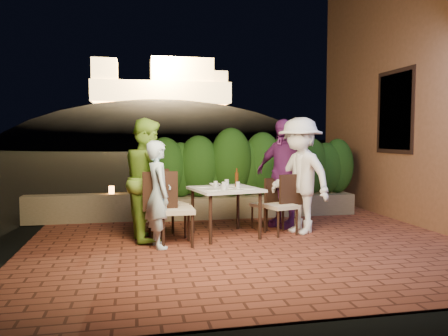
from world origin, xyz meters
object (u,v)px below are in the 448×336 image
object	(u,v)px
chair_right_back	(266,204)
diner_white	(300,176)
diner_green	(148,179)
diner_blue	(158,194)
chair_left_back	(167,203)
bowl	(215,185)
chair_right_front	(281,205)
diner_purple	(283,173)
dining_table	(225,212)
beer_bottle	(237,177)
parapet_lamp	(112,190)
chair_left_front	(176,208)

from	to	relation	value
chair_right_back	diner_white	xyz separation A→B (m)	(0.43, -0.42, 0.50)
diner_green	diner_blue	bearing A→B (deg)	-174.90
chair_left_back	diner_white	distance (m)	2.13
bowl	chair_right_front	world-z (taller)	chair_right_front
chair_right_back	bowl	bearing A→B (deg)	-23.92
diner_purple	dining_table	bearing A→B (deg)	-99.72
diner_blue	diner_green	xyz separation A→B (m)	(-0.12, 0.51, 0.16)
dining_table	chair_left_back	xyz separation A→B (m)	(-0.88, 0.08, 0.15)
chair_left_back	diner_purple	distance (m)	2.08
beer_bottle	chair_right_front	bearing A→B (deg)	-14.40
chair_left_back	chair_right_front	size ratio (longest dim) A/B	1.12
chair_right_back	diner_green	bearing A→B (deg)	-21.33
beer_bottle	chair_right_back	bearing A→B (deg)	26.75
bowl	diner_purple	size ratio (longest dim) A/B	0.09
beer_bottle	parapet_lamp	size ratio (longest dim) A/B	2.08
diner_blue	diner_white	bearing A→B (deg)	-89.27
dining_table	chair_left_front	xyz separation A→B (m)	(-0.79, -0.42, 0.15)
dining_table	bowl	size ratio (longest dim) A/B	5.51
chair_right_front	beer_bottle	bearing A→B (deg)	-31.66
chair_right_front	diner_blue	world-z (taller)	diner_blue
chair_right_front	diner_white	bearing A→B (deg)	169.57
diner_green	diner_white	xyz separation A→B (m)	(2.37, -0.04, 0.01)
diner_purple	bowl	bearing A→B (deg)	-113.77
diner_green	diner_white	size ratio (longest dim) A/B	0.98
chair_right_front	chair_left_back	bearing A→B (deg)	-21.43
chair_left_front	diner_white	world-z (taller)	diner_white
dining_table	chair_left_front	bearing A→B (deg)	-152.38
chair_right_front	diner_blue	xyz separation A→B (m)	(-1.93, -0.43, 0.27)
chair_right_back	diner_green	xyz separation A→B (m)	(-1.94, -0.38, 0.48)
beer_bottle	diner_white	distance (m)	1.01
chair_left_front	diner_green	size ratio (longest dim) A/B	0.58
chair_right_back	diner_white	size ratio (longest dim) A/B	0.46
beer_bottle	diner_green	size ratio (longest dim) A/B	0.16
beer_bottle	diner_white	size ratio (longest dim) A/B	0.16
bowl	chair_left_front	world-z (taller)	chair_left_front
diner_white	diner_purple	xyz separation A→B (m)	(-0.10, 0.52, -0.00)
diner_white	chair_right_back	bearing A→B (deg)	-159.58
bowl	chair_right_front	bearing A→B (deg)	-18.08
beer_bottle	diner_white	xyz separation A→B (m)	(1.00, -0.13, 0.02)
parapet_lamp	bowl	bearing A→B (deg)	-38.40
diner_purple	parapet_lamp	world-z (taller)	diner_purple
dining_table	chair_right_back	size ratio (longest dim) A/B	1.14
dining_table	chair_right_front	distance (m)	0.89
dining_table	diner_purple	bearing A→B (deg)	25.11
diner_white	chair_right_front	bearing A→B (deg)	-108.61
chair_left_back	chair_left_front	bearing A→B (deg)	-102.87
diner_green	diner_purple	size ratio (longest dim) A/B	0.98
parapet_lamp	diner_green	bearing A→B (deg)	-68.55
dining_table	diner_purple	xyz separation A→B (m)	(1.11, 0.52, 0.54)
dining_table	chair_left_back	bearing A→B (deg)	174.52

